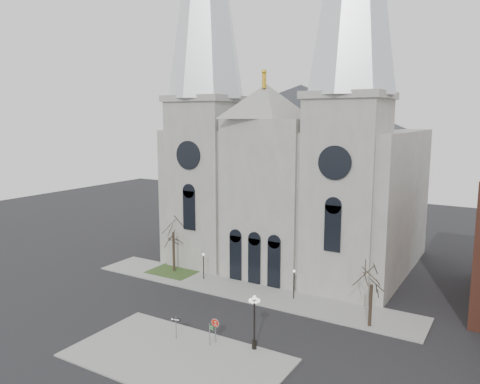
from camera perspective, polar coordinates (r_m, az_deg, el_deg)
The scene contains 13 objects.
ground at distance 46.41m, azimuth -6.71°, elevation -16.03°, with size 160.00×160.00×0.00m, color black.
sidewalk_near at distance 41.22m, azimuth -7.71°, elevation -19.37°, with size 18.00×10.00×0.14m, color gray.
sidewalk_far at distance 54.77m, azimuth 0.48°, elevation -11.87°, with size 40.00×6.00×0.14m, color gray.
grass_patch at distance 61.49m, azimuth -8.02°, elevation -9.56°, with size 6.00×5.00×0.18m, color #304A1F.
cathedral at distance 61.68m, azimuth 6.16°, elevation 7.94°, with size 33.00×26.66×54.00m.
tree_left at distance 59.97m, azimuth -8.14°, elevation -4.58°, with size 3.20×3.20×7.50m.
tree_right at distance 46.06m, azimuth 15.73°, elevation -10.52°, with size 3.20×3.20×6.00m.
ped_lamp_left at distance 57.52m, azimuth -4.47°, elevation -8.47°, with size 0.32×0.32×3.26m.
ped_lamp_right at distance 51.82m, azimuth 6.59°, elevation -10.51°, with size 0.32×0.32×3.26m.
stop_sign at distance 42.44m, azimuth -3.01°, elevation -15.91°, with size 0.76×0.29×2.21m.
globe_lamp at distance 40.79m, azimuth 1.76°, elevation -14.80°, with size 1.09×1.09×4.77m.
one_way_sign at distance 43.45m, azimuth -7.81°, elevation -15.63°, with size 0.89×0.23×2.06m.
street_name_sign at distance 42.02m, azimuth -3.65°, elevation -16.76°, with size 0.61×0.27×2.02m.
Camera 1 is at (25.96, -33.08, 19.64)m, focal length 35.00 mm.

